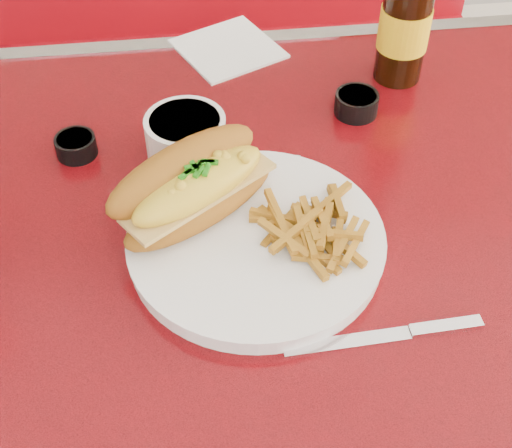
{
  "coord_description": "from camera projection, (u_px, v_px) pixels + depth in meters",
  "views": [
    {
      "loc": [
        -0.1,
        -0.56,
        1.36
      ],
      "look_at": [
        -0.04,
        -0.03,
        0.81
      ],
      "focal_mm": 50.0,
      "sensor_mm": 36.0,
      "label": 1
    }
  ],
  "objects": [
    {
      "name": "sauce_cup_right",
      "position": [
        357.0,
        103.0,
        0.96
      ],
      "size": [
        0.07,
        0.07,
        0.03
      ],
      "rotation": [
        0.0,
        0.0,
        0.3
      ],
      "color": "black",
      "rests_on": "diner_table"
    },
    {
      "name": "knife",
      "position": [
        401.0,
        334.0,
        0.71
      ],
      "size": [
        0.21,
        0.02,
        0.01
      ],
      "rotation": [
        0.0,
        0.0,
        0.04
      ],
      "color": "silver",
      "rests_on": "diner_table"
    },
    {
      "name": "gravy_ramekin",
      "position": [
        186.0,
        136.0,
        0.89
      ],
      "size": [
        0.1,
        0.1,
        0.06
      ],
      "rotation": [
        0.0,
        0.0,
        0.03
      ],
      "color": "white",
      "rests_on": "diner_table"
    },
    {
      "name": "fries_pile",
      "position": [
        314.0,
        227.0,
        0.77
      ],
      "size": [
        0.12,
        0.11,
        0.03
      ],
      "primitive_type": null,
      "rotation": [
        0.0,
        0.0,
        0.18
      ],
      "color": "#BD8120",
      "rests_on": "dinner_plate"
    },
    {
      "name": "sauce_cup_left",
      "position": [
        76.0,
        145.0,
        0.9
      ],
      "size": [
        0.07,
        0.07,
        0.03
      ],
      "rotation": [
        0.0,
        0.0,
        -0.31
      ],
      "color": "black",
      "rests_on": "diner_table"
    },
    {
      "name": "dinner_plate",
      "position": [
        256.0,
        242.0,
        0.79
      ],
      "size": [
        0.31,
        0.31,
        0.02
      ],
      "rotation": [
        0.0,
        0.0,
        -0.11
      ],
      "color": "white",
      "rests_on": "diner_table"
    },
    {
      "name": "diner_table",
      "position": [
        280.0,
        309.0,
        0.94
      ],
      "size": [
        1.23,
        0.83,
        0.77
      ],
      "color": "red",
      "rests_on": "ground"
    },
    {
      "name": "fork",
      "position": [
        290.0,
        195.0,
        0.83
      ],
      "size": [
        0.04,
        0.15,
        0.0
      ],
      "rotation": [
        0.0,
        0.0,
        1.36
      ],
      "color": "silver",
      "rests_on": "dinner_plate"
    },
    {
      "name": "mac_hoagie",
      "position": [
        193.0,
        186.0,
        0.78
      ],
      "size": [
        0.22,
        0.2,
        0.09
      ],
      "rotation": [
        0.0,
        0.0,
        0.61
      ],
      "color": "#9D6019",
      "rests_on": "dinner_plate"
    },
    {
      "name": "beer_bottle",
      "position": [
        407.0,
        11.0,
        0.95
      ],
      "size": [
        0.09,
        0.09,
        0.28
      ],
      "rotation": [
        0.0,
        0.0,
        0.42
      ],
      "color": "black",
      "rests_on": "diner_table"
    },
    {
      "name": "booth_bench_far",
      "position": [
        228.0,
        123.0,
        1.73
      ],
      "size": [
        1.2,
        0.51,
        0.9
      ],
      "color": "#9D0A16",
      "rests_on": "ground"
    },
    {
      "name": "paper_napkin",
      "position": [
        228.0,
        49.0,
        1.07
      ],
      "size": [
        0.18,
        0.18,
        0.0
      ],
      "primitive_type": "cube",
      "rotation": [
        0.0,
        0.0,
        0.44
      ],
      "color": "white",
      "rests_on": "diner_table"
    }
  ]
}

